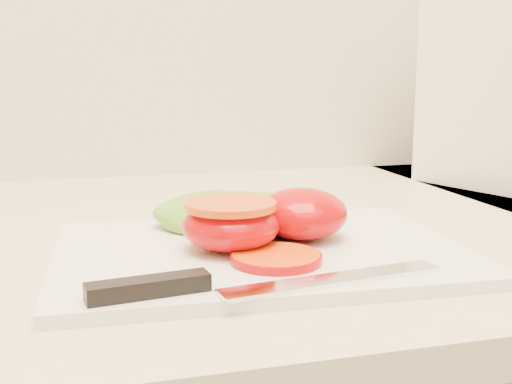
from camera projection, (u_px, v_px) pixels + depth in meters
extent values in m
cube|color=beige|center=(357.00, 228.00, 0.71)|extent=(3.92, 0.65, 0.03)
cube|color=white|center=(259.00, 252.00, 0.54)|extent=(0.35, 0.26, 0.01)
ellipsoid|color=#CE0100|center=(302.00, 214.00, 0.56)|extent=(0.08, 0.08, 0.04)
ellipsoid|color=#CE0100|center=(231.00, 226.00, 0.53)|extent=(0.08, 0.08, 0.04)
cylinder|color=#D93B08|center=(231.00, 205.00, 0.52)|extent=(0.08, 0.08, 0.01)
cylinder|color=#FB520B|center=(276.00, 258.00, 0.50)|extent=(0.07, 0.07, 0.01)
cylinder|color=#FB520B|center=(271.00, 258.00, 0.50)|extent=(0.06, 0.06, 0.01)
ellipsoid|color=#64AB2D|center=(228.00, 214.00, 0.60)|extent=(0.17, 0.14, 0.03)
ellipsoid|color=#64AB2D|center=(270.00, 212.00, 0.62)|extent=(0.13, 0.14, 0.02)
cube|color=silver|center=(334.00, 280.00, 0.45)|extent=(0.17, 0.05, 0.00)
cube|color=black|center=(149.00, 287.00, 0.42)|extent=(0.08, 0.03, 0.01)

